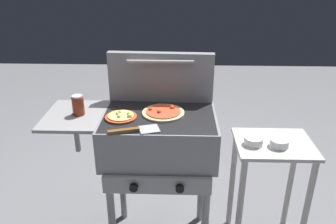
# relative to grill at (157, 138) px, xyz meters

# --- Properties ---
(grill) EXTENTS (0.96, 0.53, 0.90)m
(grill) POSITION_rel_grill_xyz_m (0.00, 0.00, 0.00)
(grill) COLOR gray
(grill) RESTS_ON ground_plane
(grill_lid_open) EXTENTS (0.63, 0.09, 0.30)m
(grill_lid_open) POSITION_rel_grill_xyz_m (0.01, 0.22, 0.30)
(grill_lid_open) COLOR gray
(grill_lid_open) RESTS_ON grill
(pizza_pepperoni) EXTENTS (0.24, 0.24, 0.04)m
(pizza_pepperoni) POSITION_rel_grill_xyz_m (0.04, 0.02, 0.15)
(pizza_pepperoni) COLOR beige
(pizza_pepperoni) RESTS_ON grill
(pizza_cheese) EXTENTS (0.17, 0.17, 0.04)m
(pizza_cheese) POSITION_rel_grill_xyz_m (-0.19, -0.04, 0.15)
(pizza_cheese) COLOR #C64723
(pizza_cheese) RESTS_ON grill
(sauce_jar) EXTENTS (0.07, 0.07, 0.11)m
(sauce_jar) POSITION_rel_grill_xyz_m (-0.43, -0.00, 0.20)
(sauce_jar) COLOR maroon
(sauce_jar) RESTS_ON grill
(spatula) EXTENTS (0.27, 0.13, 0.02)m
(spatula) POSITION_rel_grill_xyz_m (-0.10, -0.20, 0.15)
(spatula) COLOR #B7BABF
(spatula) RESTS_ON grill
(prep_table) EXTENTS (0.44, 0.36, 0.74)m
(prep_table) POSITION_rel_grill_xyz_m (0.67, 0.00, -0.23)
(prep_table) COLOR beige
(prep_table) RESTS_ON ground_plane
(topping_bowl_near) EXTENTS (0.11, 0.11, 0.04)m
(topping_bowl_near) POSITION_rel_grill_xyz_m (0.69, -0.04, 0.00)
(topping_bowl_near) COLOR silver
(topping_bowl_near) RESTS_ON prep_table
(topping_bowl_far) EXTENTS (0.11, 0.11, 0.04)m
(topping_bowl_far) POSITION_rel_grill_xyz_m (0.55, -0.02, 0.00)
(topping_bowl_far) COLOR silver
(topping_bowl_far) RESTS_ON prep_table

